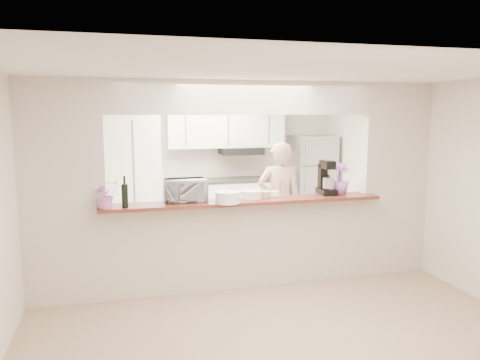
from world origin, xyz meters
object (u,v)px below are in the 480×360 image
object	(u,v)px
stand_mixer	(326,179)
person	(280,203)
toaster_oven	(186,190)
refrigerator	(312,181)

from	to	relation	value
stand_mixer	person	bearing A→B (deg)	116.21
toaster_oven	refrigerator	bearing A→B (deg)	41.37
refrigerator	stand_mixer	world-z (taller)	refrigerator
refrigerator	person	distance (m)	2.26
toaster_oven	person	xyz separation A→B (m)	(1.45, 0.75, -0.37)
toaster_oven	person	bearing A→B (deg)	25.37
refrigerator	toaster_oven	bearing A→B (deg)	-136.61
toaster_oven	stand_mixer	world-z (taller)	stand_mixer
person	refrigerator	bearing A→B (deg)	-112.85
toaster_oven	person	distance (m)	1.67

